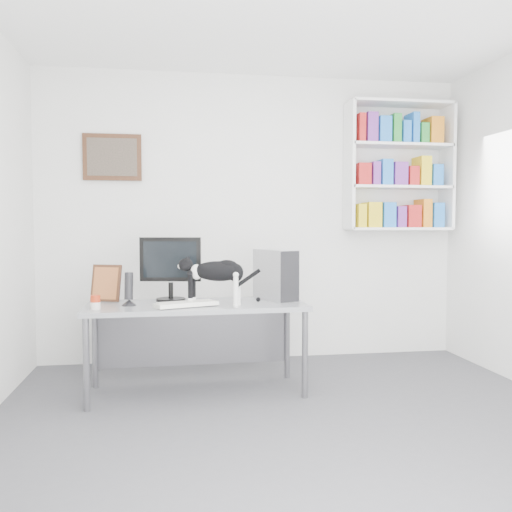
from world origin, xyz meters
The scene contains 11 objects.
room centered at (0.00, 0.00, 1.35)m, with size 4.01×4.01×2.70m.
bookshelf centered at (1.40, 1.85, 1.85)m, with size 1.03×0.28×1.24m, color white.
wall_art centered at (-1.30, 1.97, 1.90)m, with size 0.52×0.04×0.42m, color #4B2E18.
desk centered at (-0.59, 0.98, 0.34)m, with size 1.65×0.64×0.69m, color gray.
monitor centered at (-0.79, 1.16, 0.94)m, with size 0.48×0.23×0.51m, color black.
keyboard centered at (-0.68, 0.85, 0.70)m, with size 0.45×0.17×0.03m, color white.
pc_tower centered at (0.04, 1.10, 0.89)m, with size 0.18×0.40×0.40m, color silver.
speaker centered at (-1.09, 0.96, 0.82)m, with size 0.11×0.11×0.26m, color black.
leaning_print centered at (-1.28, 1.21, 0.84)m, with size 0.24×0.10×0.30m, color #4B2E18.
soup_can centered at (-1.31, 0.80, 0.74)m, with size 0.07×0.07×0.10m, color #A3270D.
cat centered at (-0.46, 0.85, 0.86)m, with size 0.56×0.15×0.35m, color black, non-canonical shape.
Camera 1 is at (-0.78, -3.13, 1.28)m, focal length 38.00 mm.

